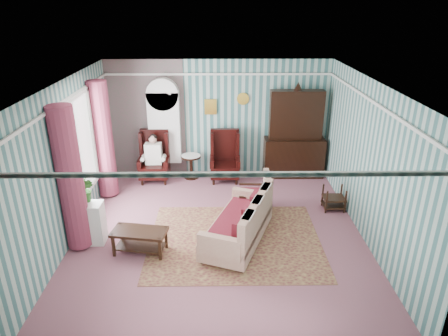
{
  "coord_description": "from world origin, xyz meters",
  "views": [
    {
      "loc": [
        0.02,
        -6.7,
        4.21
      ],
      "look_at": [
        0.11,
        0.6,
        1.11
      ],
      "focal_mm": 32.0,
      "sensor_mm": 36.0,
      "label": 1
    }
  ],
  "objects_px": {
    "wingback_left": "(154,157)",
    "wingback_right": "(225,157)",
    "dresser_hutch": "(295,132)",
    "seated_woman": "(154,158)",
    "bookcase": "(165,133)",
    "nest_table": "(334,198)",
    "round_side_table": "(191,167)",
    "plant_stand": "(89,223)",
    "sofa": "(238,217)",
    "floral_armchair": "(253,193)",
    "coffee_table": "(140,241)"
  },
  "relations": [
    {
      "from": "wingback_left",
      "to": "wingback_right",
      "type": "relative_size",
      "value": 1.0
    },
    {
      "from": "dresser_hutch",
      "to": "seated_woman",
      "type": "bearing_deg",
      "value": -175.59
    },
    {
      "from": "bookcase",
      "to": "wingback_right",
      "type": "xyz_separation_m",
      "value": [
        1.5,
        -0.39,
        -0.5
      ]
    },
    {
      "from": "wingback_left",
      "to": "nest_table",
      "type": "height_order",
      "value": "wingback_left"
    },
    {
      "from": "seated_woman",
      "to": "round_side_table",
      "type": "distance_m",
      "value": 0.96
    },
    {
      "from": "seated_woman",
      "to": "round_side_table",
      "type": "relative_size",
      "value": 1.97
    },
    {
      "from": "plant_stand",
      "to": "sofa",
      "type": "relative_size",
      "value": 0.41
    },
    {
      "from": "wingback_right",
      "to": "plant_stand",
      "type": "bearing_deg",
      "value": -132.84
    },
    {
      "from": "bookcase",
      "to": "seated_woman",
      "type": "distance_m",
      "value": 0.7
    },
    {
      "from": "wingback_left",
      "to": "seated_woman",
      "type": "distance_m",
      "value": 0.04
    },
    {
      "from": "nest_table",
      "to": "plant_stand",
      "type": "bearing_deg",
      "value": -166.16
    },
    {
      "from": "wingback_right",
      "to": "round_side_table",
      "type": "bearing_deg",
      "value": 169.99
    },
    {
      "from": "sofa",
      "to": "floral_armchair",
      "type": "relative_size",
      "value": 2.12
    },
    {
      "from": "bookcase",
      "to": "wingback_left",
      "type": "xyz_separation_m",
      "value": [
        -0.25,
        -0.39,
        -0.5
      ]
    },
    {
      "from": "wingback_left",
      "to": "sofa",
      "type": "distance_m",
      "value": 3.4
    },
    {
      "from": "bookcase",
      "to": "sofa",
      "type": "height_order",
      "value": "bookcase"
    },
    {
      "from": "plant_stand",
      "to": "sofa",
      "type": "xyz_separation_m",
      "value": [
        2.75,
        -0.04,
        0.13
      ]
    },
    {
      "from": "nest_table",
      "to": "sofa",
      "type": "distance_m",
      "value": 2.47
    },
    {
      "from": "seated_woman",
      "to": "floral_armchair",
      "type": "height_order",
      "value": "seated_woman"
    },
    {
      "from": "dresser_hutch",
      "to": "coffee_table",
      "type": "bearing_deg",
      "value": -134.45
    },
    {
      "from": "dresser_hutch",
      "to": "coffee_table",
      "type": "xyz_separation_m",
      "value": [
        -3.31,
        -3.37,
        -0.96
      ]
    },
    {
      "from": "nest_table",
      "to": "floral_armchair",
      "type": "distance_m",
      "value": 1.76
    },
    {
      "from": "plant_stand",
      "to": "sofa",
      "type": "distance_m",
      "value": 2.75
    },
    {
      "from": "bookcase",
      "to": "nest_table",
      "type": "xyz_separation_m",
      "value": [
        3.82,
        -1.94,
        -0.85
      ]
    },
    {
      "from": "seated_woman",
      "to": "sofa",
      "type": "height_order",
      "value": "seated_woman"
    },
    {
      "from": "bookcase",
      "to": "floral_armchair",
      "type": "xyz_separation_m",
      "value": [
        2.07,
        -2.03,
        -0.66
      ]
    },
    {
      "from": "seated_woman",
      "to": "sofa",
      "type": "distance_m",
      "value": 3.4
    },
    {
      "from": "bookcase",
      "to": "sofa",
      "type": "distance_m",
      "value": 3.65
    },
    {
      "from": "bookcase",
      "to": "plant_stand",
      "type": "distance_m",
      "value": 3.39
    },
    {
      "from": "bookcase",
      "to": "wingback_left",
      "type": "distance_m",
      "value": 0.68
    },
    {
      "from": "round_side_table",
      "to": "plant_stand",
      "type": "height_order",
      "value": "plant_stand"
    },
    {
      "from": "nest_table",
      "to": "dresser_hutch",
      "type": "bearing_deg",
      "value": 107.39
    },
    {
      "from": "plant_stand",
      "to": "floral_armchair",
      "type": "bearing_deg",
      "value": 19.5
    },
    {
      "from": "plant_stand",
      "to": "floral_armchair",
      "type": "relative_size",
      "value": 0.87
    },
    {
      "from": "dresser_hutch",
      "to": "nest_table",
      "type": "height_order",
      "value": "dresser_hutch"
    },
    {
      "from": "nest_table",
      "to": "sofa",
      "type": "xyz_separation_m",
      "value": [
        -2.12,
        -1.24,
        0.26
      ]
    },
    {
      "from": "plant_stand",
      "to": "sofa",
      "type": "height_order",
      "value": "sofa"
    },
    {
      "from": "wingback_left",
      "to": "coffee_table",
      "type": "height_order",
      "value": "wingback_left"
    },
    {
      "from": "bookcase",
      "to": "wingback_right",
      "type": "height_order",
      "value": "bookcase"
    },
    {
      "from": "sofa",
      "to": "dresser_hutch",
      "type": "bearing_deg",
      "value": -6.4
    },
    {
      "from": "wingback_right",
      "to": "coffee_table",
      "type": "height_order",
      "value": "wingback_right"
    },
    {
      "from": "wingback_right",
      "to": "seated_woman",
      "type": "bearing_deg",
      "value": 180.0
    },
    {
      "from": "dresser_hutch",
      "to": "wingback_right",
      "type": "distance_m",
      "value": 1.86
    },
    {
      "from": "wingback_left",
      "to": "plant_stand",
      "type": "relative_size",
      "value": 1.56
    },
    {
      "from": "dresser_hutch",
      "to": "floral_armchair",
      "type": "bearing_deg",
      "value": -121.58
    },
    {
      "from": "sofa",
      "to": "wingback_left",
      "type": "bearing_deg",
      "value": 55.48
    },
    {
      "from": "dresser_hutch",
      "to": "plant_stand",
      "type": "height_order",
      "value": "dresser_hutch"
    },
    {
      "from": "nest_table",
      "to": "coffee_table",
      "type": "bearing_deg",
      "value": -158.2
    },
    {
      "from": "nest_table",
      "to": "seated_woman",
      "type": "bearing_deg",
      "value": 159.15
    },
    {
      "from": "dresser_hutch",
      "to": "wingback_left",
      "type": "relative_size",
      "value": 1.89
    }
  ]
}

